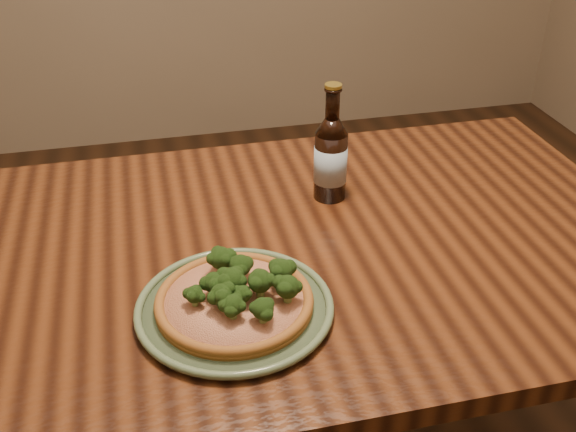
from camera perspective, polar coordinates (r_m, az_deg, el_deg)
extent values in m
cube|color=#4D2510|center=(1.30, -2.88, -3.35)|extent=(1.60, 0.90, 0.04)
cylinder|color=#4D2510|center=(2.04, 15.96, -3.14)|extent=(0.07, 0.07, 0.71)
cylinder|color=#596D4B|center=(1.14, -4.53, -7.89)|extent=(0.30, 0.30, 0.01)
torus|color=#596D4B|center=(1.13, -4.55, -7.62)|extent=(0.33, 0.33, 0.01)
torus|color=#596D4B|center=(1.13, -4.55, -7.66)|extent=(0.26, 0.26, 0.01)
cylinder|color=#935821|center=(1.13, -4.56, -7.42)|extent=(0.26, 0.26, 0.01)
torus|color=#935821|center=(1.12, -4.58, -7.10)|extent=(0.26, 0.26, 0.02)
cylinder|color=#DFBC88|center=(1.12, -4.58, -7.10)|extent=(0.23, 0.23, 0.01)
sphere|color=#2C4E18|center=(1.17, -5.71, -3.57)|extent=(0.05, 0.05, 0.04)
sphere|color=#2C4E18|center=(1.11, -4.81, -5.42)|extent=(0.06, 0.06, 0.04)
sphere|color=#2C4E18|center=(1.11, -2.38, -5.51)|extent=(0.06, 0.06, 0.04)
sphere|color=#2C4E18|center=(1.10, -0.03, -6.02)|extent=(0.05, 0.05, 0.04)
sphere|color=#2C4E18|center=(1.09, -5.66, -6.66)|extent=(0.05, 0.05, 0.04)
sphere|color=#2C4E18|center=(1.13, -0.58, -4.62)|extent=(0.06, 0.06, 0.04)
sphere|color=#2C4E18|center=(1.10, -7.93, -6.59)|extent=(0.04, 0.04, 0.03)
sphere|color=#2C4E18|center=(1.15, -4.05, -4.18)|extent=(0.04, 0.04, 0.04)
sphere|color=#2C4E18|center=(1.10, -3.88, -6.61)|extent=(0.04, 0.04, 0.03)
sphere|color=#2C4E18|center=(1.07, -4.71, -7.53)|extent=(0.05, 0.05, 0.03)
sphere|color=#2C4E18|center=(1.12, -6.28, -5.63)|extent=(0.05, 0.05, 0.04)
sphere|color=#2C4E18|center=(1.06, -2.16, -7.83)|extent=(0.05, 0.05, 0.04)
cylinder|color=black|center=(1.42, 3.60, 4.26)|extent=(0.07, 0.07, 0.15)
cone|color=black|center=(1.38, 3.73, 7.60)|extent=(0.07, 0.07, 0.03)
cylinder|color=black|center=(1.36, 3.80, 9.51)|extent=(0.03, 0.03, 0.07)
torus|color=black|center=(1.35, 3.85, 10.63)|extent=(0.04, 0.04, 0.01)
cylinder|color=#A58C33|center=(1.35, 3.86, 10.94)|extent=(0.03, 0.03, 0.01)
cylinder|color=#9EB2BF|center=(1.42, 3.61, 4.44)|extent=(0.07, 0.07, 0.08)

